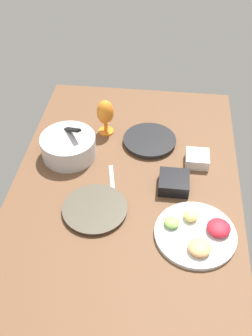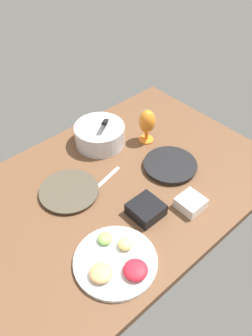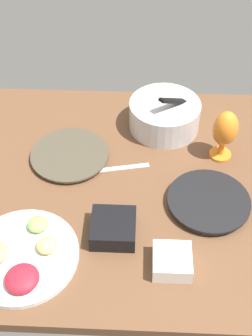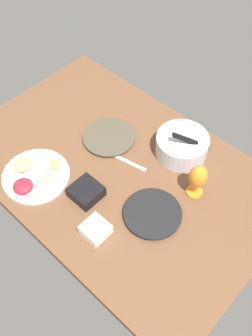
{
  "view_description": "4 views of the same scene",
  "coord_description": "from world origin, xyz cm",
  "px_view_note": "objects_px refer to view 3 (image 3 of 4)",
  "views": [
    {
      "loc": [
        -123.18,
        -14.42,
        129.86
      ],
      "look_at": [
        3.22,
        0.22,
        7.59
      ],
      "focal_mm": 41.96,
      "sensor_mm": 36.0,
      "label": 1
    },
    {
      "loc": [
        -71.76,
        -88.91,
        123.16
      ],
      "look_at": [
        8.99,
        0.05,
        7.59
      ],
      "focal_mm": 37.75,
      "sensor_mm": 36.0,
      "label": 2
    },
    {
      "loc": [
        8.41,
        -102.46,
        111.7
      ],
      "look_at": [
        3.99,
        -0.58,
        7.59
      ],
      "focal_mm": 47.58,
      "sensor_mm": 36.0,
      "label": 3
    },
    {
      "loc": [
        81.9,
        -80.52,
        150.34
      ],
      "look_at": [
        7.49,
        -1.13,
        7.59
      ],
      "focal_mm": 40.25,
      "sensor_mm": 36.0,
      "label": 4
    }
  ],
  "objects_px": {
    "dinner_plate_right": "(208,202)",
    "mixing_bowl": "(165,114)",
    "hurricane_glass_orange": "(225,130)",
    "square_bowl_black": "(113,227)",
    "dinner_plate_left": "(70,155)",
    "square_bowl_white": "(172,261)",
    "fruit_platter": "(21,256)"
  },
  "relations": [
    {
      "from": "dinner_plate_left",
      "to": "square_bowl_white",
      "type": "distance_m",
      "value": 0.56
    },
    {
      "from": "dinner_plate_left",
      "to": "mixing_bowl",
      "type": "bearing_deg",
      "value": 28.75
    },
    {
      "from": "fruit_platter",
      "to": "square_bowl_white",
      "type": "bearing_deg",
      "value": -0.65
    },
    {
      "from": "square_bowl_white",
      "to": "dinner_plate_left",
      "type": "bearing_deg",
      "value": 128.81
    },
    {
      "from": "hurricane_glass_orange",
      "to": "square_bowl_black",
      "type": "bearing_deg",
      "value": -134.84
    },
    {
      "from": "fruit_platter",
      "to": "hurricane_glass_orange",
      "type": "xyz_separation_m",
      "value": [
        0.62,
        0.47,
        0.1
      ]
    },
    {
      "from": "dinner_plate_left",
      "to": "fruit_platter",
      "type": "height_order",
      "value": "fruit_platter"
    },
    {
      "from": "dinner_plate_left",
      "to": "fruit_platter",
      "type": "distance_m",
      "value": 0.44
    },
    {
      "from": "fruit_platter",
      "to": "mixing_bowl",
      "type": "bearing_deg",
      "value": 55.63
    },
    {
      "from": "dinner_plate_right",
      "to": "square_bowl_white",
      "type": "bearing_deg",
      "value": -117.9
    },
    {
      "from": "hurricane_glass_orange",
      "to": "square_bowl_black",
      "type": "height_order",
      "value": "hurricane_glass_orange"
    },
    {
      "from": "square_bowl_black",
      "to": "mixing_bowl",
      "type": "bearing_deg",
      "value": 72.6
    },
    {
      "from": "dinner_plate_left",
      "to": "mixing_bowl",
      "type": "relative_size",
      "value": 1.05
    },
    {
      "from": "hurricane_glass_orange",
      "to": "square_bowl_white",
      "type": "relative_size",
      "value": 1.76
    },
    {
      "from": "dinner_plate_right",
      "to": "mixing_bowl",
      "type": "height_order",
      "value": "mixing_bowl"
    },
    {
      "from": "dinner_plate_left",
      "to": "hurricane_glass_orange",
      "type": "relative_size",
      "value": 1.44
    },
    {
      "from": "dinner_plate_left",
      "to": "mixing_bowl",
      "type": "distance_m",
      "value": 0.39
    },
    {
      "from": "dinner_plate_right",
      "to": "mixing_bowl",
      "type": "relative_size",
      "value": 1.01
    },
    {
      "from": "fruit_platter",
      "to": "square_bowl_black",
      "type": "bearing_deg",
      "value": 21.39
    },
    {
      "from": "hurricane_glass_orange",
      "to": "square_bowl_white",
      "type": "distance_m",
      "value": 0.52
    },
    {
      "from": "mixing_bowl",
      "to": "square_bowl_white",
      "type": "distance_m",
      "value": 0.62
    },
    {
      "from": "dinner_plate_right",
      "to": "square_bowl_black",
      "type": "relative_size",
      "value": 1.99
    },
    {
      "from": "hurricane_glass_orange",
      "to": "dinner_plate_left",
      "type": "bearing_deg",
      "value": -176.34
    },
    {
      "from": "mixing_bowl",
      "to": "square_bowl_black",
      "type": "height_order",
      "value": "mixing_bowl"
    },
    {
      "from": "dinner_plate_left",
      "to": "square_bowl_white",
      "type": "relative_size",
      "value": 2.54
    },
    {
      "from": "hurricane_glass_orange",
      "to": "dinner_plate_right",
      "type": "bearing_deg",
      "value": -104.99
    },
    {
      "from": "mixing_bowl",
      "to": "hurricane_glass_orange",
      "type": "distance_m",
      "value": 0.26
    },
    {
      "from": "mixing_bowl",
      "to": "fruit_platter",
      "type": "distance_m",
      "value": 0.75
    },
    {
      "from": "mixing_bowl",
      "to": "square_bowl_black",
      "type": "relative_size",
      "value": 1.97
    },
    {
      "from": "mixing_bowl",
      "to": "hurricane_glass_orange",
      "type": "xyz_separation_m",
      "value": [
        0.2,
        -0.15,
        0.06
      ]
    },
    {
      "from": "hurricane_glass_orange",
      "to": "square_bowl_black",
      "type": "distance_m",
      "value": 0.52
    },
    {
      "from": "mixing_bowl",
      "to": "fruit_platter",
      "type": "height_order",
      "value": "mixing_bowl"
    }
  ]
}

